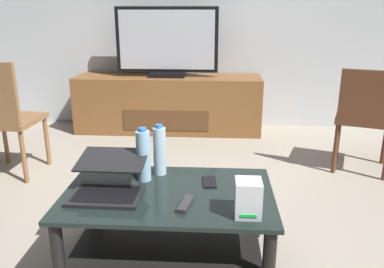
{
  "coord_description": "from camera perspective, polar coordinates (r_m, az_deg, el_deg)",
  "views": [
    {
      "loc": [
        0.09,
        -2.09,
        1.3
      ],
      "look_at": [
        -0.06,
        0.2,
        0.56
      ],
      "focal_mm": 36.89,
      "sensor_mm": 36.0,
      "label": 1
    }
  ],
  "objects": [
    {
      "name": "coffee_table",
      "position": [
        2.08,
        -3.36,
        -11.54
      ],
      "size": [
        1.06,
        0.66,
        0.41
      ],
      "color": "black",
      "rests_on": "ground"
    },
    {
      "name": "water_bottle_far",
      "position": [
        2.11,
        -7.03,
        -3.09
      ],
      "size": [
        0.08,
        0.08,
        0.29
      ],
      "color": "#99C6E5",
      "rests_on": "coffee_table"
    },
    {
      "name": "tv_remote",
      "position": [
        1.88,
        -0.94,
        -10.07
      ],
      "size": [
        0.08,
        0.17,
        0.02
      ],
      "primitive_type": "cube",
      "rotation": [
        0.0,
        0.0,
        -0.2
      ],
      "color": "#2D2D30",
      "rests_on": "coffee_table"
    },
    {
      "name": "dining_chair",
      "position": [
        3.43,
        23.79,
        2.61
      ],
      "size": [
        0.56,
        0.56,
        0.86
      ],
      "color": "#59331E",
      "rests_on": "ground"
    },
    {
      "name": "water_bottle_near",
      "position": [
        2.18,
        -4.71,
        -2.41
      ],
      "size": [
        0.07,
        0.07,
        0.29
      ],
      "color": "silver",
      "rests_on": "coffee_table"
    },
    {
      "name": "ground_plane",
      "position": [
        2.47,
        1.1,
        -14.01
      ],
      "size": [
        7.68,
        7.68,
        0.0
      ],
      "primitive_type": "plane",
      "color": "#9E9384"
    },
    {
      "name": "television",
      "position": [
        4.19,
        -3.64,
        12.91
      ],
      "size": [
        1.06,
        0.2,
        0.71
      ],
      "color": "black",
      "rests_on": "media_cabinet"
    },
    {
      "name": "side_chair",
      "position": [
        3.37,
        -25.73,
        2.6
      ],
      "size": [
        0.46,
        0.46,
        0.93
      ],
      "color": "brown",
      "rests_on": "ground"
    },
    {
      "name": "media_cabinet",
      "position": [
        4.31,
        -3.43,
        4.37
      ],
      "size": [
        1.98,
        0.49,
        0.6
      ],
      "color": "brown",
      "rests_on": "ground"
    },
    {
      "name": "cell_phone",
      "position": [
        2.11,
        2.53,
        -6.94
      ],
      "size": [
        0.08,
        0.15,
        0.01
      ],
      "primitive_type": "cube",
      "rotation": [
        0.0,
        0.0,
        0.09
      ],
      "color": "black",
      "rests_on": "coffee_table"
    },
    {
      "name": "router_box",
      "position": [
        1.79,
        8.11,
        -9.16
      ],
      "size": [
        0.12,
        0.12,
        0.17
      ],
      "color": "silver",
      "rests_on": "coffee_table"
    },
    {
      "name": "laptop",
      "position": [
        2.03,
        -11.92,
        -6.59
      ],
      "size": [
        0.35,
        0.4,
        0.17
      ],
      "color": "black",
      "rests_on": "coffee_table"
    },
    {
      "name": "soundbar_remote",
      "position": [
        2.28,
        -8.14,
        -5.09
      ],
      "size": [
        0.12,
        0.16,
        0.02
      ],
      "primitive_type": "cube",
      "rotation": [
        0.0,
        0.0,
        0.52
      ],
      "color": "#99999E",
      "rests_on": "coffee_table"
    }
  ]
}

